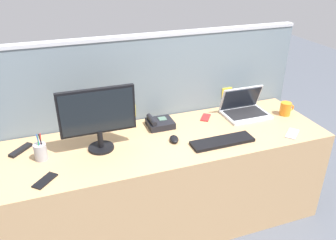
{
  "coord_description": "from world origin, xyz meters",
  "views": [
    {
      "loc": [
        -0.71,
        -1.93,
        1.92
      ],
      "look_at": [
        0.0,
        0.05,
        0.86
      ],
      "focal_mm": 36.44,
      "sensor_mm": 36.0,
      "label": 1
    }
  ],
  "objects_px": {
    "pen_cup": "(41,152)",
    "tv_remote": "(21,150)",
    "keyboard_main": "(222,141)",
    "coffee_mug": "(286,109)",
    "cell_phone_silver_slab": "(292,134)",
    "desktop_monitor": "(98,115)",
    "computer_mouse_right_hand": "(174,139)",
    "desk_phone": "(159,123)",
    "cell_phone_red_case": "(206,117)",
    "laptop": "(244,108)",
    "cell_phone_black_slab": "(45,181)"
  },
  "relations": [
    {
      "from": "pen_cup",
      "to": "tv_remote",
      "type": "xyz_separation_m",
      "value": [
        -0.13,
        0.14,
        -0.05
      ]
    },
    {
      "from": "keyboard_main",
      "to": "coffee_mug",
      "type": "relative_size",
      "value": 3.61
    },
    {
      "from": "cell_phone_silver_slab",
      "to": "coffee_mug",
      "type": "distance_m",
      "value": 0.33
    },
    {
      "from": "desktop_monitor",
      "to": "computer_mouse_right_hand",
      "type": "height_order",
      "value": "desktop_monitor"
    },
    {
      "from": "desk_phone",
      "to": "tv_remote",
      "type": "distance_m",
      "value": 0.96
    },
    {
      "from": "pen_cup",
      "to": "cell_phone_red_case",
      "type": "distance_m",
      "value": 1.23
    },
    {
      "from": "desk_phone",
      "to": "tv_remote",
      "type": "xyz_separation_m",
      "value": [
        -0.96,
        -0.02,
        -0.02
      ]
    },
    {
      "from": "computer_mouse_right_hand",
      "to": "cell_phone_silver_slab",
      "type": "xyz_separation_m",
      "value": [
        0.82,
        -0.19,
        -0.01
      ]
    },
    {
      "from": "computer_mouse_right_hand",
      "to": "pen_cup",
      "type": "xyz_separation_m",
      "value": [
        -0.86,
        0.07,
        0.04
      ]
    },
    {
      "from": "laptop",
      "to": "pen_cup",
      "type": "xyz_separation_m",
      "value": [
        -1.53,
        -0.14,
        0.01
      ]
    },
    {
      "from": "keyboard_main",
      "to": "cell_phone_black_slab",
      "type": "distance_m",
      "value": 1.15
    },
    {
      "from": "pen_cup",
      "to": "cell_phone_red_case",
      "type": "xyz_separation_m",
      "value": [
        1.22,
        0.18,
        -0.05
      ]
    },
    {
      "from": "cell_phone_black_slab",
      "to": "cell_phone_red_case",
      "type": "relative_size",
      "value": 1.21
    },
    {
      "from": "laptop",
      "to": "cell_phone_black_slab",
      "type": "distance_m",
      "value": 1.57
    },
    {
      "from": "keyboard_main",
      "to": "cell_phone_black_slab",
      "type": "relative_size",
      "value": 2.9
    },
    {
      "from": "desk_phone",
      "to": "coffee_mug",
      "type": "xyz_separation_m",
      "value": [
        1.0,
        -0.14,
        0.02
      ]
    },
    {
      "from": "laptop",
      "to": "desk_phone",
      "type": "relative_size",
      "value": 1.84
    },
    {
      "from": "desk_phone",
      "to": "cell_phone_black_slab",
      "type": "relative_size",
      "value": 1.24
    },
    {
      "from": "desktop_monitor",
      "to": "cell_phone_black_slab",
      "type": "bearing_deg",
      "value": -145.23
    },
    {
      "from": "cell_phone_red_case",
      "to": "cell_phone_silver_slab",
      "type": "xyz_separation_m",
      "value": [
        0.47,
        -0.44,
        0.0
      ]
    },
    {
      "from": "laptop",
      "to": "cell_phone_silver_slab",
      "type": "height_order",
      "value": "laptop"
    },
    {
      "from": "computer_mouse_right_hand",
      "to": "laptop",
      "type": "bearing_deg",
      "value": 28.82
    },
    {
      "from": "desk_phone",
      "to": "cell_phone_silver_slab",
      "type": "bearing_deg",
      "value": -26.8
    },
    {
      "from": "cell_phone_black_slab",
      "to": "cell_phone_red_case",
      "type": "distance_m",
      "value": 1.28
    },
    {
      "from": "computer_mouse_right_hand",
      "to": "cell_phone_silver_slab",
      "type": "relative_size",
      "value": 0.67
    },
    {
      "from": "laptop",
      "to": "pen_cup",
      "type": "distance_m",
      "value": 1.54
    },
    {
      "from": "computer_mouse_right_hand",
      "to": "cell_phone_black_slab",
      "type": "height_order",
      "value": "computer_mouse_right_hand"
    },
    {
      "from": "laptop",
      "to": "cell_phone_black_slab",
      "type": "xyz_separation_m",
      "value": [
        -1.52,
        -0.39,
        -0.05
      ]
    },
    {
      "from": "keyboard_main",
      "to": "tv_remote",
      "type": "xyz_separation_m",
      "value": [
        -1.29,
        0.35,
        -0.0
      ]
    },
    {
      "from": "pen_cup",
      "to": "cell_phone_black_slab",
      "type": "xyz_separation_m",
      "value": [
        0.01,
        -0.24,
        -0.05
      ]
    },
    {
      "from": "desk_phone",
      "to": "computer_mouse_right_hand",
      "type": "distance_m",
      "value": 0.24
    },
    {
      "from": "keyboard_main",
      "to": "pen_cup",
      "type": "xyz_separation_m",
      "value": [
        -1.16,
        0.2,
        0.05
      ]
    },
    {
      "from": "cell_phone_red_case",
      "to": "cell_phone_silver_slab",
      "type": "height_order",
      "value": "same"
    },
    {
      "from": "desk_phone",
      "to": "desktop_monitor",
      "type": "bearing_deg",
      "value": -160.94
    },
    {
      "from": "laptop",
      "to": "desk_phone",
      "type": "xyz_separation_m",
      "value": [
        -0.7,
        0.02,
        -0.02
      ]
    },
    {
      "from": "cell_phone_black_slab",
      "to": "cell_phone_silver_slab",
      "type": "relative_size",
      "value": 1.01
    },
    {
      "from": "desktop_monitor",
      "to": "cell_phone_red_case",
      "type": "bearing_deg",
      "value": 11.48
    },
    {
      "from": "pen_cup",
      "to": "keyboard_main",
      "type": "bearing_deg",
      "value": -9.82
    },
    {
      "from": "cell_phone_silver_slab",
      "to": "computer_mouse_right_hand",
      "type": "bearing_deg",
      "value": -144.02
    },
    {
      "from": "pen_cup",
      "to": "tv_remote",
      "type": "relative_size",
      "value": 1.08
    },
    {
      "from": "computer_mouse_right_hand",
      "to": "tv_remote",
      "type": "bearing_deg",
      "value": 178.97
    },
    {
      "from": "computer_mouse_right_hand",
      "to": "cell_phone_black_slab",
      "type": "distance_m",
      "value": 0.87
    },
    {
      "from": "laptop",
      "to": "coffee_mug",
      "type": "distance_m",
      "value": 0.33
    },
    {
      "from": "desktop_monitor",
      "to": "cell_phone_silver_slab",
      "type": "distance_m",
      "value": 1.36
    },
    {
      "from": "laptop",
      "to": "computer_mouse_right_hand",
      "type": "distance_m",
      "value": 0.7
    },
    {
      "from": "pen_cup",
      "to": "tv_remote",
      "type": "bearing_deg",
      "value": 131.3
    },
    {
      "from": "keyboard_main",
      "to": "tv_remote",
      "type": "height_order",
      "value": "keyboard_main"
    },
    {
      "from": "coffee_mug",
      "to": "computer_mouse_right_hand",
      "type": "bearing_deg",
      "value": -174.61
    },
    {
      "from": "computer_mouse_right_hand",
      "to": "pen_cup",
      "type": "relative_size",
      "value": 0.54
    },
    {
      "from": "laptop",
      "to": "coffee_mug",
      "type": "relative_size",
      "value": 2.83
    }
  ]
}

